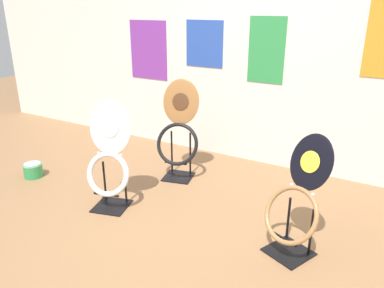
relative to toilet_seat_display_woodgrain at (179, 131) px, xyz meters
The scene contains 6 objects.
ground_plane 1.43m from the toilet_seat_display_woodgrain, 67.37° to the right, with size 14.00×14.00×0.00m, color #8E6642.
wall_back 1.24m from the toilet_seat_display_woodgrain, 56.50° to the left, with size 8.00×0.07×2.60m.
toilet_seat_display_woodgrain is the anchor object (origin of this frame).
toilet_seat_display_jazz_black 1.49m from the toilet_seat_display_woodgrain, 25.84° to the right, with size 0.47×0.47×0.84m.
toilet_seat_display_white_plain 0.82m from the toilet_seat_display_woodgrain, 102.86° to the right, with size 0.43×0.35×0.91m.
paint_can 1.53m from the toilet_seat_display_woodgrain, 149.27° to the right, with size 0.19×0.19×0.14m.
Camera 1 is at (1.32, -1.67, 1.64)m, focal length 35.00 mm.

